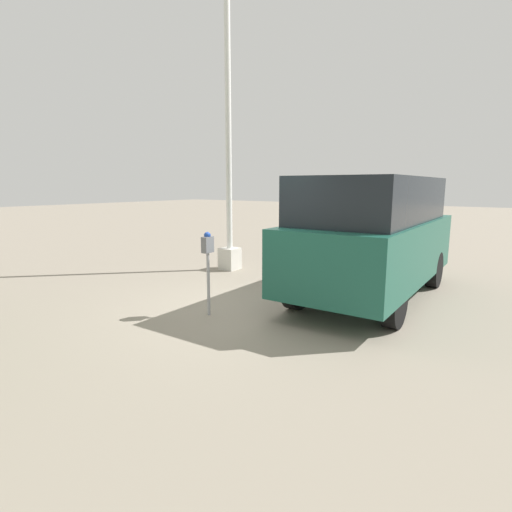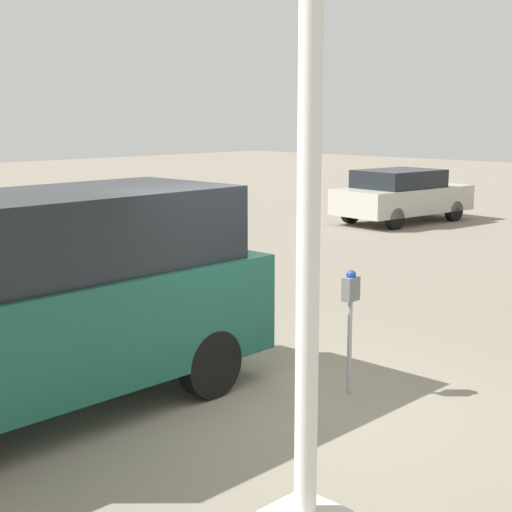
{
  "view_description": "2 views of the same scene",
  "coord_description": "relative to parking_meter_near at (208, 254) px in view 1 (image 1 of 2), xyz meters",
  "views": [
    {
      "loc": [
        -5.49,
        -3.9,
        2.12
      ],
      "look_at": [
        -0.61,
        -0.43,
        1.06
      ],
      "focal_mm": 28.0,
      "sensor_mm": 36.0,
      "label": 1
    },
    {
      "loc": [
        5.78,
        5.47,
        3.04
      ],
      "look_at": [
        -0.55,
        -0.81,
        1.41
      ],
      "focal_mm": 55.0,
      "sensor_mm": 36.0,
      "label": 2
    }
  ],
  "objects": [
    {
      "name": "parking_meter_far",
      "position": [
        6.64,
        0.08,
        0.13
      ],
      "size": [
        0.21,
        0.12,
        1.56
      ],
      "rotation": [
        0.0,
        0.0,
        0.06
      ],
      "color": "#9E9EA3",
      "rests_on": "ground"
    },
    {
      "name": "parked_van",
      "position": [
        2.59,
        -1.82,
        0.2
      ],
      "size": [
        4.83,
        1.97,
        2.27
      ],
      "rotation": [
        0.0,
        0.0,
        0.02
      ],
      "color": "#195142",
      "rests_on": "ground"
    },
    {
      "name": "lamp_post",
      "position": [
        3.06,
        2.04,
        1.14
      ],
      "size": [
        0.44,
        0.44,
        6.88
      ],
      "color": "beige",
      "rests_on": "ground"
    },
    {
      "name": "ground_plane",
      "position": [
        0.76,
        -0.42,
        -1.02
      ],
      "size": [
        80.0,
        80.0,
        0.0
      ],
      "primitive_type": "plane",
      "color": "gray"
    },
    {
      "name": "parking_meter_near",
      "position": [
        0.0,
        0.0,
        0.0
      ],
      "size": [
        0.21,
        0.12,
        1.39
      ],
      "rotation": [
        0.0,
        0.0,
        0.06
      ],
      "color": "#9E9EA3",
      "rests_on": "ground"
    }
  ]
}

